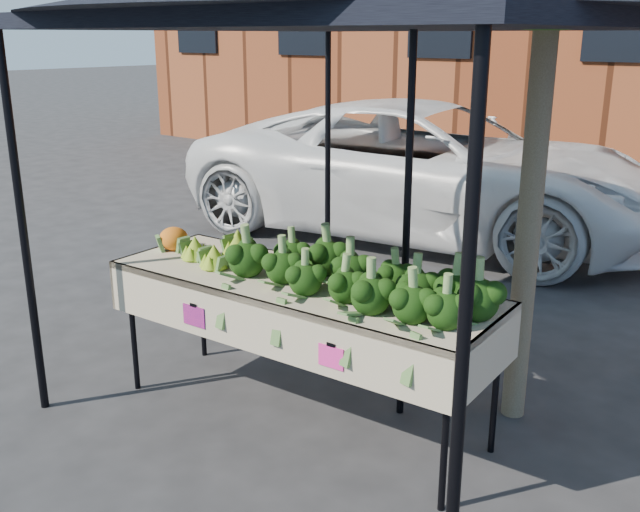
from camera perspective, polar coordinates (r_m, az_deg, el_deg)
The scene contains 7 objects.
ground at distance 4.69m, azimuth -3.91°, elevation -11.83°, with size 90.00×90.00×0.00m, color #252527.
table at distance 4.36m, azimuth -1.67°, elevation -7.52°, with size 2.45×0.96×0.90m.
canopy at distance 4.41m, azimuth 3.68°, elevation 5.33°, with size 3.16×3.16×2.74m, color black, non-canonical shape.
broccoli_heap at distance 3.94m, azimuth 2.80°, elevation -1.12°, with size 1.61×0.58×0.27m, color black.
romanesco_cluster at distance 4.63m, azimuth -7.70°, elevation 1.13°, with size 0.44×0.58×0.21m, color #AFC026.
cauliflower_pair at distance 4.86m, azimuth -11.56°, elevation 1.57°, with size 0.21×0.21×0.19m, color orange.
street_tree at distance 4.20m, azimuth 17.17°, elevation 12.89°, with size 2.04×2.04×4.02m, color #1E4C14, non-canonical shape.
Camera 1 is at (2.82, -2.98, 2.27)m, focal length 40.29 mm.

